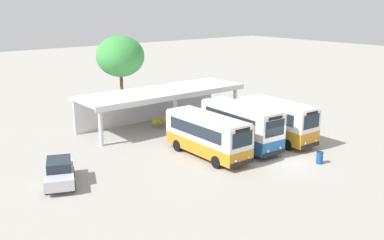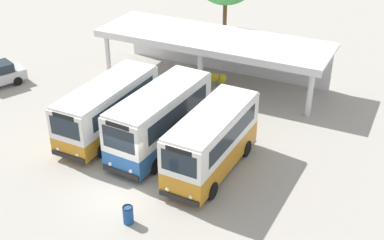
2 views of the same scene
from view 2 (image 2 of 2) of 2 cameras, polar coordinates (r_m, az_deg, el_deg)
ground_plane at (r=25.18m, az=-8.45°, el=-8.20°), size 180.00×180.00×0.00m
city_bus_nearest_orange at (r=29.28m, az=-9.55°, el=1.51°), size 2.50×7.68×3.15m
city_bus_second_in_row at (r=27.46m, az=-3.65°, el=0.28°), size 2.78×7.68×3.46m
city_bus_middle_cream at (r=25.49m, az=2.30°, el=-2.26°), size 2.53×7.10×3.38m
terminal_canopy at (r=35.75m, az=2.81°, el=8.64°), size 16.35×5.12×3.40m
waiting_chair_end_by_column at (r=36.07m, az=0.16°, el=5.27°), size 0.46×0.46×0.86m
waiting_chair_second_from_end at (r=35.85m, az=0.99°, el=5.12°), size 0.46×0.46×0.86m
waiting_chair_middle_seat at (r=35.59m, az=1.78°, el=4.92°), size 0.46×0.46×0.86m
waiting_chair_fourth_seat at (r=35.41m, az=2.63°, el=4.77°), size 0.46×0.46×0.86m
waiting_chair_fifth_seat at (r=35.23m, az=3.50°, el=4.61°), size 0.46×0.46×0.86m
litter_bin_apron at (r=23.08m, az=-7.30°, el=-10.66°), size 0.49×0.49×0.90m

